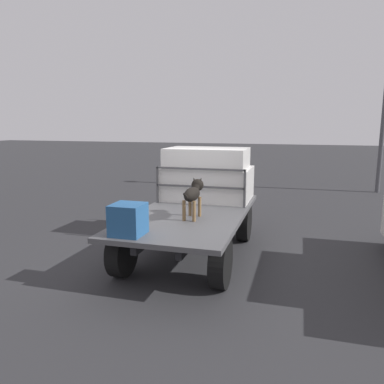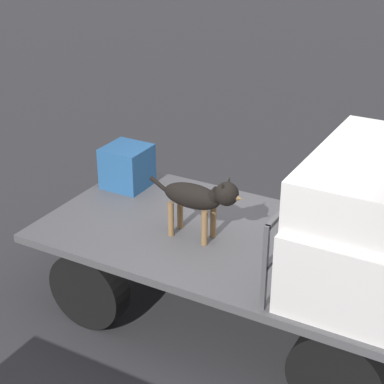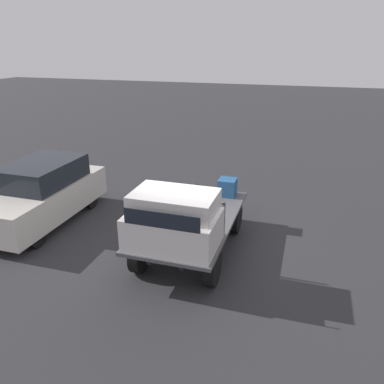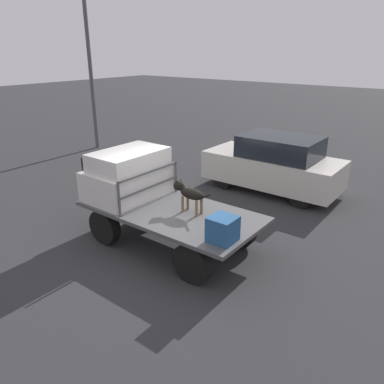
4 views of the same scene
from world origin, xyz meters
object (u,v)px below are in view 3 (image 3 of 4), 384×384
at_px(flatbed_truck, 192,227).
at_px(dog, 191,195).
at_px(cargo_crate, 227,187).
at_px(parked_sedan, 42,193).

relative_size(flatbed_truck, dog, 4.05).
relative_size(flatbed_truck, cargo_crate, 8.53).
bearing_deg(cargo_crate, parked_sedan, -74.46).
distance_m(flatbed_truck, dog, 0.79).
distance_m(dog, parked_sedan, 4.42).
xyz_separation_m(flatbed_truck, parked_sedan, (-0.28, -4.55, 0.24)).
bearing_deg(dog, flatbed_truck, 31.92).
height_order(flatbed_truck, cargo_crate, cargo_crate).
xyz_separation_m(cargo_crate, parked_sedan, (1.41, -5.05, -0.24)).
bearing_deg(dog, parked_sedan, -78.87).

